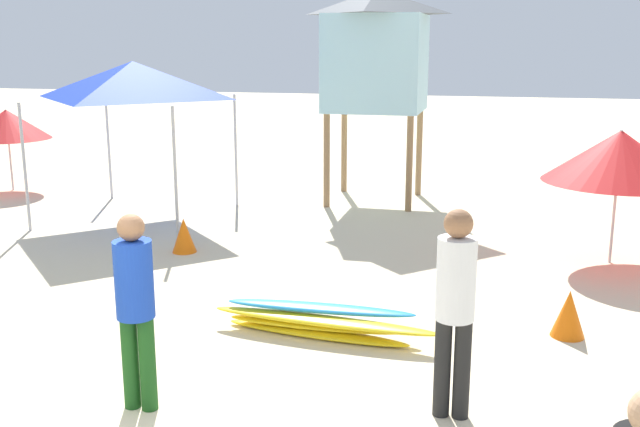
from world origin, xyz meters
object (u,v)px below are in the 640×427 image
object	(u,v)px
lifeguard_near_right	(455,299)
traffic_cone_near	(569,314)
lifeguard_near_center	(135,299)
popup_canopy	(133,80)
beach_umbrella_left	(619,156)
lifeguard_tower	(376,51)
traffic_cone_far	(184,235)
surfboard_pile	(320,321)
beach_umbrella_mid	(7,124)

from	to	relation	value
lifeguard_near_right	traffic_cone_near	bearing A→B (deg)	61.95
lifeguard_near_center	traffic_cone_near	distance (m)	4.52
popup_canopy	beach_umbrella_left	distance (m)	7.92
lifeguard_near_right	lifeguard_tower	xyz separation A→B (m)	(-2.11, 8.36, 1.88)
beach_umbrella_left	lifeguard_tower	bearing A→B (deg)	140.14
traffic_cone_far	lifeguard_tower	bearing A→B (deg)	63.79
traffic_cone_near	beach_umbrella_left	bearing A→B (deg)	75.10
lifeguard_near_center	beach_umbrella_left	xyz separation A→B (m)	(4.47, 5.53, 0.54)
lifeguard_near_center	beach_umbrella_left	world-z (taller)	beach_umbrella_left
popup_canopy	traffic_cone_near	world-z (taller)	popup_canopy
beach_umbrella_left	traffic_cone_near	size ratio (longest dim) A/B	4.03
traffic_cone_far	beach_umbrella_left	bearing A→B (deg)	9.08
lifeguard_tower	beach_umbrella_left	xyz separation A→B (m)	(3.99, -3.33, -1.38)
lifeguard_near_center	traffic_cone_far	xyz separation A→B (m)	(-1.65, 4.55, -0.73)
lifeguard_near_right	traffic_cone_far	xyz separation A→B (m)	(-4.23, 4.05, -0.77)
surfboard_pile	popup_canopy	distance (m)	6.75
surfboard_pile	beach_umbrella_left	bearing A→B (deg)	47.09
traffic_cone_near	traffic_cone_far	xyz separation A→B (m)	(-5.32, 2.01, 0.00)
traffic_cone_near	traffic_cone_far	size ratio (longest dim) A/B	0.98
beach_umbrella_left	lifeguard_near_right	bearing A→B (deg)	-110.51
lifeguard_near_center	lifeguard_tower	size ratio (longest dim) A/B	0.42
popup_canopy	lifeguard_tower	bearing A→B (deg)	32.18
surfboard_pile	traffic_cone_far	xyz separation A→B (m)	(-2.75, 2.64, 0.10)
beach_umbrella_left	beach_umbrella_mid	size ratio (longest dim) A/B	1.17
beach_umbrella_mid	lifeguard_near_right	bearing A→B (deg)	-37.80
surfboard_pile	beach_umbrella_mid	size ratio (longest dim) A/B	1.43
lifeguard_near_right	traffic_cone_far	world-z (taller)	lifeguard_near_right
beach_umbrella_mid	traffic_cone_far	size ratio (longest dim) A/B	3.39
popup_canopy	traffic_cone_far	size ratio (longest dim) A/B	5.30
lifeguard_near_right	beach_umbrella_left	world-z (taller)	beach_umbrella_left
lifeguard_near_center	popup_canopy	distance (m)	7.42
popup_canopy	lifeguard_near_right	bearing A→B (deg)	-45.10
beach_umbrella_mid	traffic_cone_near	xyz separation A→B (m)	(10.85, -5.54, -1.14)
traffic_cone_near	lifeguard_near_center	bearing A→B (deg)	-145.31
beach_umbrella_left	beach_umbrella_mid	distance (m)	11.92
lifeguard_tower	beach_umbrella_left	bearing A→B (deg)	-39.86
popup_canopy	surfboard_pile	bearing A→B (deg)	-45.62
lifeguard_tower	beach_umbrella_mid	xyz separation A→B (m)	(-7.65, -0.79, -1.52)
beach_umbrella_mid	traffic_cone_near	size ratio (longest dim) A/B	3.44
traffic_cone_far	beach_umbrella_mid	bearing A→B (deg)	147.49
lifeguard_near_center	lifeguard_near_right	distance (m)	2.63
surfboard_pile	popup_canopy	size ratio (longest dim) A/B	0.92
lifeguard_near_right	popup_canopy	xyz separation A→B (m)	(-5.93, 5.95, 1.40)
lifeguard_near_center	beach_umbrella_left	bearing A→B (deg)	51.08
traffic_cone_near	popup_canopy	bearing A→B (deg)	150.83
surfboard_pile	beach_umbrella_left	world-z (taller)	beach_umbrella_left
lifeguard_near_right	beach_umbrella_mid	bearing A→B (deg)	142.20
surfboard_pile	beach_umbrella_left	distance (m)	5.13
beach_umbrella_mid	popup_canopy	bearing A→B (deg)	-22.92
lifeguard_near_right	lifeguard_tower	distance (m)	8.82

